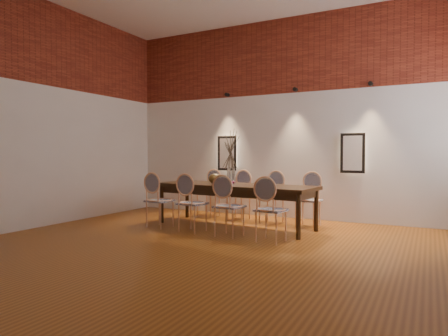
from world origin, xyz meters
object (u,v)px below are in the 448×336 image
at_px(chair_near_d, 271,210).
at_px(chair_near_a, 160,200).
at_px(chair_near_b, 193,203).
at_px(chair_far_b, 238,195).
at_px(chair_far_a, 209,193).
at_px(chair_near_c, 229,206).
at_px(vase, 231,176).
at_px(dining_table, 234,206).
at_px(chair_far_d, 308,200).
at_px(bowl, 215,179).
at_px(book, 227,182).
at_px(chair_far_c, 271,198).

bearing_deg(chair_near_d, chair_near_a, 180.00).
distance_m(chair_near_b, chair_far_b, 1.48).
height_order(chair_far_a, chair_far_b, same).
relative_size(chair_near_b, chair_near_c, 1.00).
bearing_deg(chair_near_a, vase, 36.38).
bearing_deg(chair_near_c, chair_near_d, -0.00).
distance_m(dining_table, chair_near_b, 0.83).
bearing_deg(chair_far_d, vase, 32.89).
height_order(chair_near_b, chair_far_b, same).
height_order(chair_near_b, chair_far_a, same).
bearing_deg(chair_near_a, bowl, 44.59).
height_order(chair_near_c, book, chair_near_c).
bearing_deg(chair_near_d, chair_far_a, 145.44).
height_order(vase, book, vase).
height_order(chair_near_b, book, chair_near_b).
bearing_deg(chair_near_d, dining_table, 145.44).
bearing_deg(dining_table, chair_near_d, -34.56).
xyz_separation_m(chair_far_a, bowl, (0.62, -0.85, 0.37)).
relative_size(dining_table, chair_near_b, 3.05).
xyz_separation_m(chair_far_c, bowl, (-0.81, -0.72, 0.37)).
bearing_deg(chair_far_d, chair_near_c, 64.17).
bearing_deg(chair_near_a, chair_near_d, 0.00).
distance_m(chair_near_d, bowl, 1.65).
relative_size(vase, book, 1.15).
bearing_deg(chair_near_d, book, 145.10).
distance_m(chair_near_a, chair_near_d, 2.15).
bearing_deg(dining_table, chair_near_a, -145.44).
height_order(chair_near_b, chair_near_d, same).
distance_m(chair_near_b, chair_far_a, 1.65).
bearing_deg(chair_near_a, chair_far_b, 64.17).
bearing_deg(chair_far_d, chair_far_c, -0.00).
distance_m(dining_table, chair_far_c, 0.83).
distance_m(chair_near_c, chair_far_c, 1.48).
xyz_separation_m(chair_near_c, chair_near_d, (0.71, -0.07, 0.00)).
bearing_deg(chair_far_b, bowl, 88.82).
height_order(chair_near_d, vase, vase).
bearing_deg(chair_near_a, chair_near_c, 0.00).
bearing_deg(chair_far_b, chair_near_d, 134.07).
bearing_deg(chair_near_d, chair_near_c, 180.00).
bearing_deg(chair_far_a, chair_near_c, 134.07).
bearing_deg(chair_near_d, chair_near_b, 180.00).
xyz_separation_m(chair_near_a, bowl, (0.76, 0.62, 0.37)).
bearing_deg(chair_near_b, chair_far_a, 115.83).
bearing_deg(chair_far_c, book, 39.21).
bearing_deg(chair_far_b, dining_table, 115.83).
height_order(chair_near_d, chair_far_b, same).
bearing_deg(chair_near_d, bowl, 154.53).
relative_size(chair_near_b, chair_far_b, 1.00).
xyz_separation_m(dining_table, chair_far_c, (0.43, 0.70, 0.09)).
distance_m(chair_near_b, bowl, 0.78).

